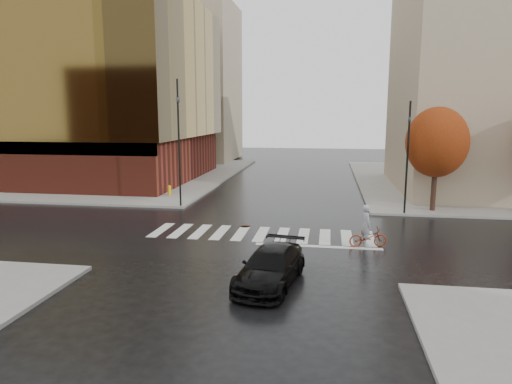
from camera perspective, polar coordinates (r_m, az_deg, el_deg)
ground at (r=23.49m, az=0.49°, el=-5.60°), size 120.00×120.00×0.00m
sidewalk_nw at (r=50.14m, az=-20.15°, el=2.17°), size 30.00×30.00×0.15m
crosswalk at (r=23.97m, az=0.67°, el=-5.28°), size 12.00×3.00×0.01m
office_glass at (r=47.72m, az=-23.59°, el=11.48°), size 27.00×19.00×16.00m
building_ne_tan at (r=41.80m, az=28.80°, el=12.64°), size 16.00×16.00×18.00m
building_nw_far at (r=62.59m, az=-9.28°, el=13.30°), size 14.00×12.00×20.00m
tree_ne_a at (r=30.58m, az=21.67°, el=5.78°), size 3.80×3.80×6.50m
sedan at (r=17.00m, az=1.83°, el=-9.35°), size 2.60×4.86×1.34m
cyclist at (r=22.19m, az=13.75°, el=-4.96°), size 1.88×1.02×2.03m
traffic_light_nw at (r=30.30m, az=-9.65°, el=7.28°), size 0.26×0.24×8.25m
traffic_light_ne at (r=29.18m, az=18.44°, el=4.88°), size 0.16×0.19×6.82m
fire_hydrant at (r=34.92m, az=-10.76°, el=0.29°), size 0.27×0.27×0.75m
manhole at (r=25.58m, az=-1.38°, el=-4.30°), size 0.81×0.81×0.01m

